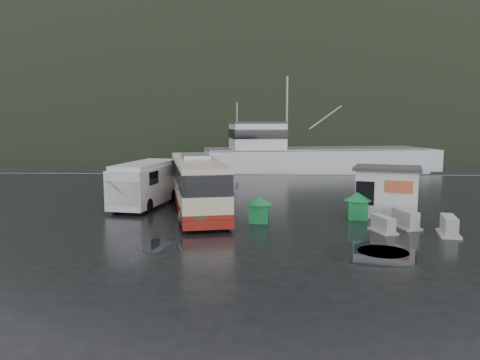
{
  "coord_description": "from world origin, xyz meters",
  "views": [
    {
      "loc": [
        0.9,
        -23.55,
        5.04
      ],
      "look_at": [
        -0.19,
        2.58,
        1.7
      ],
      "focal_mm": 35.0,
      "sensor_mm": 36.0,
      "label": 1
    }
  ],
  "objects_px": {
    "white_van": "(146,206)",
    "jersey_barrier_b": "(383,232)",
    "coach_bus": "(198,211)",
    "fishing_trawler": "(315,167)",
    "waste_bin_left": "(259,222)",
    "dome_tent": "(200,227)",
    "jersey_barrier_a": "(448,235)",
    "ticket_kiosk": "(386,216)",
    "jersey_barrier_c": "(405,228)",
    "waste_bin_right": "(357,219)"
  },
  "relations": [
    {
      "from": "waste_bin_left",
      "to": "dome_tent",
      "type": "xyz_separation_m",
      "value": [
        -2.8,
        -1.17,
        0.0
      ]
    },
    {
      "from": "jersey_barrier_c",
      "to": "fishing_trawler",
      "type": "xyz_separation_m",
      "value": [
        -0.86,
        28.96,
        0.0
      ]
    },
    {
      "from": "waste_bin_right",
      "to": "jersey_barrier_b",
      "type": "bearing_deg",
      "value": -78.59
    },
    {
      "from": "jersey_barrier_a",
      "to": "dome_tent",
      "type": "bearing_deg",
      "value": 174.44
    },
    {
      "from": "jersey_barrier_b",
      "to": "fishing_trawler",
      "type": "height_order",
      "value": "fishing_trawler"
    },
    {
      "from": "waste_bin_left",
      "to": "white_van",
      "type": "bearing_deg",
      "value": 147.76
    },
    {
      "from": "dome_tent",
      "to": "coach_bus",
      "type": "bearing_deg",
      "value": 99.33
    },
    {
      "from": "dome_tent",
      "to": "jersey_barrier_a",
      "type": "relative_size",
      "value": 1.75
    },
    {
      "from": "ticket_kiosk",
      "to": "dome_tent",
      "type": "bearing_deg",
      "value": -144.72
    },
    {
      "from": "jersey_barrier_a",
      "to": "waste_bin_right",
      "type": "bearing_deg",
      "value": 135.52
    },
    {
      "from": "white_van",
      "to": "dome_tent",
      "type": "bearing_deg",
      "value": -44.12
    },
    {
      "from": "ticket_kiosk",
      "to": "jersey_barrier_a",
      "type": "xyz_separation_m",
      "value": [
        1.64,
        -4.19,
        0.0
      ]
    },
    {
      "from": "ticket_kiosk",
      "to": "jersey_barrier_b",
      "type": "height_order",
      "value": "ticket_kiosk"
    },
    {
      "from": "waste_bin_right",
      "to": "dome_tent",
      "type": "distance_m",
      "value": 8.15
    },
    {
      "from": "waste_bin_right",
      "to": "dome_tent",
      "type": "height_order",
      "value": "waste_bin_right"
    },
    {
      "from": "waste_bin_left",
      "to": "fishing_trawler",
      "type": "relative_size",
      "value": 0.05
    },
    {
      "from": "dome_tent",
      "to": "jersey_barrier_c",
      "type": "relative_size",
      "value": 1.76
    },
    {
      "from": "dome_tent",
      "to": "jersey_barrier_c",
      "type": "bearing_deg",
      "value": 1.78
    },
    {
      "from": "waste_bin_left",
      "to": "dome_tent",
      "type": "bearing_deg",
      "value": -157.27
    },
    {
      "from": "coach_bus",
      "to": "waste_bin_left",
      "type": "xyz_separation_m",
      "value": [
        3.46,
        -2.88,
        0.0
      ]
    },
    {
      "from": "coach_bus",
      "to": "ticket_kiosk",
      "type": "distance_m",
      "value": 10.26
    },
    {
      "from": "white_van",
      "to": "fishing_trawler",
      "type": "height_order",
      "value": "fishing_trawler"
    },
    {
      "from": "jersey_barrier_b",
      "to": "jersey_barrier_c",
      "type": "bearing_deg",
      "value": 36.61
    },
    {
      "from": "waste_bin_left",
      "to": "dome_tent",
      "type": "distance_m",
      "value": 3.03
    },
    {
      "from": "ticket_kiosk",
      "to": "fishing_trawler",
      "type": "distance_m",
      "value": 26.17
    },
    {
      "from": "coach_bus",
      "to": "jersey_barrier_b",
      "type": "distance_m",
      "value": 10.24
    },
    {
      "from": "jersey_barrier_c",
      "to": "fishing_trawler",
      "type": "height_order",
      "value": "fishing_trawler"
    },
    {
      "from": "jersey_barrier_a",
      "to": "fishing_trawler",
      "type": "relative_size",
      "value": 0.06
    },
    {
      "from": "jersey_barrier_c",
      "to": "jersey_barrier_a",
      "type": "bearing_deg",
      "value": -43.13
    },
    {
      "from": "ticket_kiosk",
      "to": "white_van",
      "type": "bearing_deg",
      "value": -172.39
    },
    {
      "from": "coach_bus",
      "to": "jersey_barrier_b",
      "type": "xyz_separation_m",
      "value": [
        9.09,
        -4.71,
        0.0
      ]
    },
    {
      "from": "dome_tent",
      "to": "ticket_kiosk",
      "type": "distance_m",
      "value": 10.04
    },
    {
      "from": "coach_bus",
      "to": "fishing_trawler",
      "type": "relative_size",
      "value": 0.4
    },
    {
      "from": "jersey_barrier_b",
      "to": "fishing_trawler",
      "type": "distance_m",
      "value": 29.92
    },
    {
      "from": "white_van",
      "to": "waste_bin_left",
      "type": "xyz_separation_m",
      "value": [
        6.69,
        -4.22,
        0.0
      ]
    },
    {
      "from": "white_van",
      "to": "dome_tent",
      "type": "distance_m",
      "value": 6.66
    },
    {
      "from": "white_van",
      "to": "jersey_barrier_c",
      "type": "relative_size",
      "value": 3.72
    },
    {
      "from": "waste_bin_left",
      "to": "dome_tent",
      "type": "relative_size",
      "value": 0.45
    },
    {
      "from": "coach_bus",
      "to": "waste_bin_left",
      "type": "relative_size",
      "value": 8.27
    },
    {
      "from": "coach_bus",
      "to": "fishing_trawler",
      "type": "xyz_separation_m",
      "value": [
        9.51,
        25.21,
        0.0
      ]
    },
    {
      "from": "waste_bin_left",
      "to": "coach_bus",
      "type": "bearing_deg",
      "value": 140.2
    },
    {
      "from": "coach_bus",
      "to": "fishing_trawler",
      "type": "bearing_deg",
      "value": 56.55
    },
    {
      "from": "white_van",
      "to": "waste_bin_left",
      "type": "height_order",
      "value": "white_van"
    },
    {
      "from": "waste_bin_left",
      "to": "waste_bin_right",
      "type": "xyz_separation_m",
      "value": [
        5.05,
        1.02,
        0.0
      ]
    },
    {
      "from": "dome_tent",
      "to": "fishing_trawler",
      "type": "height_order",
      "value": "fishing_trawler"
    },
    {
      "from": "white_van",
      "to": "jersey_barrier_a",
      "type": "bearing_deg",
      "value": -13.22
    },
    {
      "from": "white_van",
      "to": "jersey_barrier_b",
      "type": "bearing_deg",
      "value": -16.1
    },
    {
      "from": "white_van",
      "to": "ticket_kiosk",
      "type": "bearing_deg",
      "value": 0.37
    },
    {
      "from": "white_van",
      "to": "jersey_barrier_b",
      "type": "height_order",
      "value": "white_van"
    },
    {
      "from": "coach_bus",
      "to": "waste_bin_left",
      "type": "height_order",
      "value": "coach_bus"
    }
  ]
}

